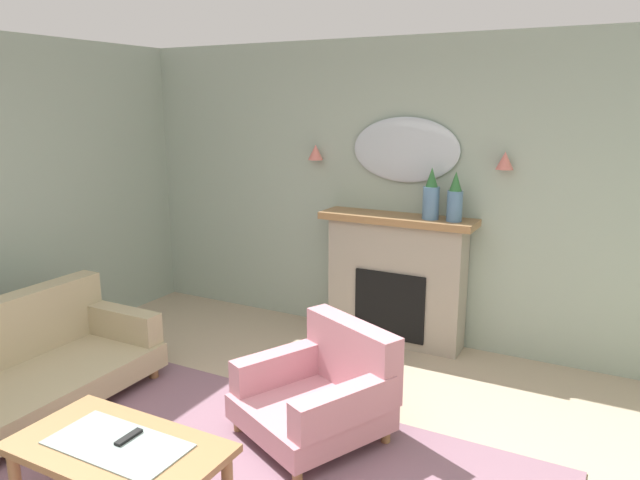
{
  "coord_description": "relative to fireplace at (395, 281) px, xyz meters",
  "views": [
    {
      "loc": [
        1.66,
        -2.02,
        2.11
      ],
      "look_at": [
        -0.31,
        1.69,
        1.13
      ],
      "focal_mm": 33.25,
      "sensor_mm": 36.0,
      "label": 1
    }
  ],
  "objects": [
    {
      "name": "wall_back",
      "position": [
        0.1,
        0.22,
        0.76
      ],
      "size": [
        6.67,
        0.1,
        2.66
      ],
      "primitive_type": "cube",
      "color": "#93A393",
      "rests_on": "ground"
    },
    {
      "name": "fireplace",
      "position": [
        0.0,
        0.0,
        0.0
      ],
      "size": [
        1.36,
        0.36,
        1.16
      ],
      "color": "gray",
      "rests_on": "ground"
    },
    {
      "name": "mantel_vase_left",
      "position": [
        0.3,
        -0.03,
        0.78
      ],
      "size": [
        0.14,
        0.14,
        0.43
      ],
      "color": "#4C7093",
      "rests_on": "fireplace"
    },
    {
      "name": "mantel_vase_centre",
      "position": [
        0.5,
        -0.03,
        0.77
      ],
      "size": [
        0.13,
        0.13,
        0.41
      ],
      "color": "#4C7093",
      "rests_on": "fireplace"
    },
    {
      "name": "wall_mirror",
      "position": [
        -0.0,
        0.14,
        1.14
      ],
      "size": [
        0.96,
        0.06,
        0.56
      ],
      "primitive_type": "ellipsoid",
      "color": "#B2BCC6"
    },
    {
      "name": "wall_sconce_left",
      "position": [
        -0.85,
        0.09,
        1.09
      ],
      "size": [
        0.14,
        0.14,
        0.14
      ],
      "primitive_type": "cone",
      "color": "#D17066"
    },
    {
      "name": "wall_sconce_right",
      "position": [
        0.85,
        0.09,
        1.09
      ],
      "size": [
        0.14,
        0.14,
        0.14
      ],
      "primitive_type": "cone",
      "color": "#D17066"
    },
    {
      "name": "coffee_table",
      "position": [
        -0.38,
        -2.87,
        -0.19
      ],
      "size": [
        1.1,
        0.6,
        0.45
      ],
      "color": "olive",
      "rests_on": "ground"
    },
    {
      "name": "tv_remote",
      "position": [
        -0.36,
        -2.81,
        -0.12
      ],
      "size": [
        0.04,
        0.16,
        0.02
      ],
      "primitive_type": "cube",
      "color": "black",
      "rests_on": "coffee_table"
    },
    {
      "name": "floral_couch",
      "position": [
        -1.84,
        -2.35,
        -0.25
      ],
      "size": [
        0.87,
        1.72,
        0.76
      ],
      "color": "tan",
      "rests_on": "ground"
    },
    {
      "name": "armchair_by_coffee_table",
      "position": [
        0.14,
        -1.64,
        -0.27
      ],
      "size": [
        1.07,
        1.08,
        0.71
      ],
      "color": "#B77A84",
      "rests_on": "ground"
    }
  ]
}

